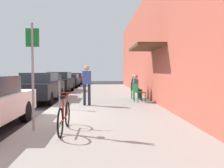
{
  "coord_description": "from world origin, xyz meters",
  "views": [
    {
      "loc": [
        2.05,
        -7.89,
        1.56
      ],
      "look_at": [
        2.68,
        5.81,
        0.82
      ],
      "focal_mm": 37.22,
      "sensor_mm": 36.0,
      "label": 1
    }
  ],
  "objects_px": {
    "parking_meter": "(60,89)",
    "seated_patron_2": "(135,85)",
    "parked_car_4": "(76,78)",
    "pedestrian_standing": "(87,82)",
    "street_sign": "(33,68)",
    "cafe_chair_0": "(138,91)",
    "seated_patron_1": "(137,86)",
    "cafe_chair_2": "(134,89)",
    "cafe_chair_1": "(136,90)",
    "parked_car_1": "(40,87)",
    "bicycle_0": "(64,117)",
    "parked_car_2": "(59,82)",
    "parked_car_3": "(70,80)"
  },
  "relations": [
    {
      "from": "parking_meter",
      "to": "seated_patron_2",
      "type": "relative_size",
      "value": 1.02
    },
    {
      "from": "parked_car_4",
      "to": "pedestrian_standing",
      "type": "relative_size",
      "value": 2.59
    },
    {
      "from": "street_sign",
      "to": "cafe_chair_0",
      "type": "bearing_deg",
      "value": 56.34
    },
    {
      "from": "seated_patron_1",
      "to": "cafe_chair_2",
      "type": "relative_size",
      "value": 1.48
    },
    {
      "from": "cafe_chair_0",
      "to": "cafe_chair_1",
      "type": "relative_size",
      "value": 1.0
    },
    {
      "from": "parking_meter",
      "to": "cafe_chair_2",
      "type": "bearing_deg",
      "value": 45.62
    },
    {
      "from": "parked_car_1",
      "to": "cafe_chair_1",
      "type": "xyz_separation_m",
      "value": [
        4.88,
        -0.48,
        -0.15
      ]
    },
    {
      "from": "bicycle_0",
      "to": "cafe_chair_0",
      "type": "relative_size",
      "value": 1.97
    },
    {
      "from": "parking_meter",
      "to": "bicycle_0",
      "type": "bearing_deg",
      "value": -78.14
    },
    {
      "from": "pedestrian_standing",
      "to": "cafe_chair_1",
      "type": "bearing_deg",
      "value": 36.5
    },
    {
      "from": "parked_car_1",
      "to": "seated_patron_1",
      "type": "distance_m",
      "value": 4.96
    },
    {
      "from": "parked_car_2",
      "to": "bicycle_0",
      "type": "xyz_separation_m",
      "value": [
        2.27,
        -12.03,
        -0.3
      ]
    },
    {
      "from": "bicycle_0",
      "to": "cafe_chair_0",
      "type": "xyz_separation_m",
      "value": [
        2.61,
        5.23,
        0.14
      ]
    },
    {
      "from": "parked_car_1",
      "to": "seated_patron_1",
      "type": "xyz_separation_m",
      "value": [
        4.94,
        -0.48,
        0.05
      ]
    },
    {
      "from": "parked_car_1",
      "to": "parked_car_3",
      "type": "height_order",
      "value": "parked_car_1"
    },
    {
      "from": "cafe_chair_2",
      "to": "pedestrian_standing",
      "type": "bearing_deg",
      "value": -133.04
    },
    {
      "from": "parked_car_2",
      "to": "seated_patron_1",
      "type": "height_order",
      "value": "parked_car_2"
    },
    {
      "from": "seated_patron_1",
      "to": "seated_patron_2",
      "type": "xyz_separation_m",
      "value": [
        0.0,
        0.77,
        0.0
      ]
    },
    {
      "from": "parking_meter",
      "to": "street_sign",
      "type": "distance_m",
      "value": 3.34
    },
    {
      "from": "seated_patron_2",
      "to": "seated_patron_1",
      "type": "bearing_deg",
      "value": -90.02
    },
    {
      "from": "seated_patron_1",
      "to": "seated_patron_2",
      "type": "relative_size",
      "value": 1.0
    },
    {
      "from": "parked_car_3",
      "to": "parking_meter",
      "type": "height_order",
      "value": "parking_meter"
    },
    {
      "from": "parking_meter",
      "to": "cafe_chair_2",
      "type": "height_order",
      "value": "parking_meter"
    },
    {
      "from": "cafe_chair_2",
      "to": "pedestrian_standing",
      "type": "relative_size",
      "value": 0.51
    },
    {
      "from": "parked_car_1",
      "to": "cafe_chair_0",
      "type": "relative_size",
      "value": 5.06
    },
    {
      "from": "pedestrian_standing",
      "to": "parked_car_1",
      "type": "bearing_deg",
      "value": 138.89
    },
    {
      "from": "parked_car_1",
      "to": "bicycle_0",
      "type": "bearing_deg",
      "value": -70.83
    },
    {
      "from": "parked_car_4",
      "to": "cafe_chair_1",
      "type": "bearing_deg",
      "value": -74.3
    },
    {
      "from": "cafe_chair_0",
      "to": "seated_patron_1",
      "type": "height_order",
      "value": "seated_patron_1"
    },
    {
      "from": "parked_car_2",
      "to": "bicycle_0",
      "type": "bearing_deg",
      "value": -79.33
    },
    {
      "from": "cafe_chair_1",
      "to": "cafe_chair_2",
      "type": "height_order",
      "value": "same"
    },
    {
      "from": "bicycle_0",
      "to": "pedestrian_standing",
      "type": "bearing_deg",
      "value": 86.43
    },
    {
      "from": "parked_car_2",
      "to": "pedestrian_standing",
      "type": "xyz_separation_m",
      "value": [
        2.54,
        -7.72,
        0.34
      ]
    },
    {
      "from": "parked_car_2",
      "to": "pedestrian_standing",
      "type": "height_order",
      "value": "pedestrian_standing"
    },
    {
      "from": "parked_car_3",
      "to": "street_sign",
      "type": "bearing_deg",
      "value": -85.19
    },
    {
      "from": "cafe_chair_2",
      "to": "parked_car_3",
      "type": "bearing_deg",
      "value": 113.59
    },
    {
      "from": "seated_patron_2",
      "to": "pedestrian_standing",
      "type": "xyz_separation_m",
      "value": [
        -2.4,
        -2.5,
        0.3
      ]
    },
    {
      "from": "parked_car_1",
      "to": "pedestrian_standing",
      "type": "relative_size",
      "value": 2.59
    },
    {
      "from": "cafe_chair_1",
      "to": "parked_car_1",
      "type": "bearing_deg",
      "value": 174.36
    },
    {
      "from": "parked_car_3",
      "to": "cafe_chair_2",
      "type": "distance_m",
      "value": 12.18
    },
    {
      "from": "parked_car_2",
      "to": "bicycle_0",
      "type": "distance_m",
      "value": 12.24
    },
    {
      "from": "parked_car_4",
      "to": "seated_patron_2",
      "type": "bearing_deg",
      "value": -73.42
    },
    {
      "from": "street_sign",
      "to": "cafe_chair_0",
      "type": "height_order",
      "value": "street_sign"
    },
    {
      "from": "parked_car_1",
      "to": "seated_patron_2",
      "type": "xyz_separation_m",
      "value": [
        4.94,
        0.28,
        0.05
      ]
    },
    {
      "from": "parked_car_1",
      "to": "cafe_chair_2",
      "type": "relative_size",
      "value": 5.06
    },
    {
      "from": "cafe_chair_2",
      "to": "parking_meter",
      "type": "bearing_deg",
      "value": -134.38
    },
    {
      "from": "pedestrian_standing",
      "to": "seated_patron_2",
      "type": "bearing_deg",
      "value": 46.14
    },
    {
      "from": "parked_car_4",
      "to": "cafe_chair_2",
      "type": "relative_size",
      "value": 5.06
    },
    {
      "from": "cafe_chair_0",
      "to": "parked_car_3",
      "type": "bearing_deg",
      "value": 110.95
    },
    {
      "from": "parked_car_1",
      "to": "cafe_chair_2",
      "type": "xyz_separation_m",
      "value": [
        4.88,
        0.29,
        -0.15
      ]
    }
  ]
}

